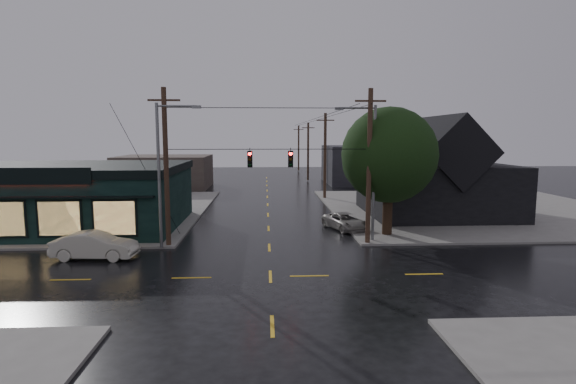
{
  "coord_description": "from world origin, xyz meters",
  "views": [
    {
      "loc": [
        -0.23,
        -22.23,
        7.17
      ],
      "look_at": [
        1.19,
        5.63,
        3.65
      ],
      "focal_mm": 28.0,
      "sensor_mm": 36.0,
      "label": 1
    }
  ],
  "objects_px": {
    "corner_tree": "(389,155)",
    "utility_pole_ne": "(367,244)",
    "utility_pole_nw": "(169,247)",
    "sedan_cream": "(95,246)",
    "suv_silver": "(345,221)"
  },
  "relations": [
    {
      "from": "suv_silver",
      "to": "utility_pole_ne",
      "type": "bearing_deg",
      "value": -102.81
    },
    {
      "from": "utility_pole_nw",
      "to": "corner_tree",
      "type": "bearing_deg",
      "value": 9.17
    },
    {
      "from": "utility_pole_ne",
      "to": "suv_silver",
      "type": "xyz_separation_m",
      "value": [
        -0.62,
        4.83,
        0.62
      ]
    },
    {
      "from": "suv_silver",
      "to": "utility_pole_nw",
      "type": "bearing_deg",
      "value": -178.82
    },
    {
      "from": "utility_pole_nw",
      "to": "utility_pole_ne",
      "type": "bearing_deg",
      "value": 0.0
    },
    {
      "from": "corner_tree",
      "to": "utility_pole_ne",
      "type": "height_order",
      "value": "corner_tree"
    },
    {
      "from": "utility_pole_nw",
      "to": "suv_silver",
      "type": "xyz_separation_m",
      "value": [
        12.38,
        4.83,
        0.62
      ]
    },
    {
      "from": "utility_pole_nw",
      "to": "utility_pole_ne",
      "type": "xyz_separation_m",
      "value": [
        13.0,
        0.0,
        0.0
      ]
    },
    {
      "from": "sedan_cream",
      "to": "suv_silver",
      "type": "height_order",
      "value": "sedan_cream"
    },
    {
      "from": "corner_tree",
      "to": "suv_silver",
      "type": "relative_size",
      "value": 2.01
    },
    {
      "from": "utility_pole_nw",
      "to": "sedan_cream",
      "type": "xyz_separation_m",
      "value": [
        -3.69,
        -2.63,
        0.79
      ]
    },
    {
      "from": "corner_tree",
      "to": "sedan_cream",
      "type": "distance_m",
      "value": 19.96
    },
    {
      "from": "corner_tree",
      "to": "suv_silver",
      "type": "xyz_separation_m",
      "value": [
        -2.58,
        2.42,
        -5.16
      ]
    },
    {
      "from": "corner_tree",
      "to": "suv_silver",
      "type": "bearing_deg",
      "value": 136.88
    },
    {
      "from": "utility_pole_nw",
      "to": "sedan_cream",
      "type": "relative_size",
      "value": 2.12
    }
  ]
}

